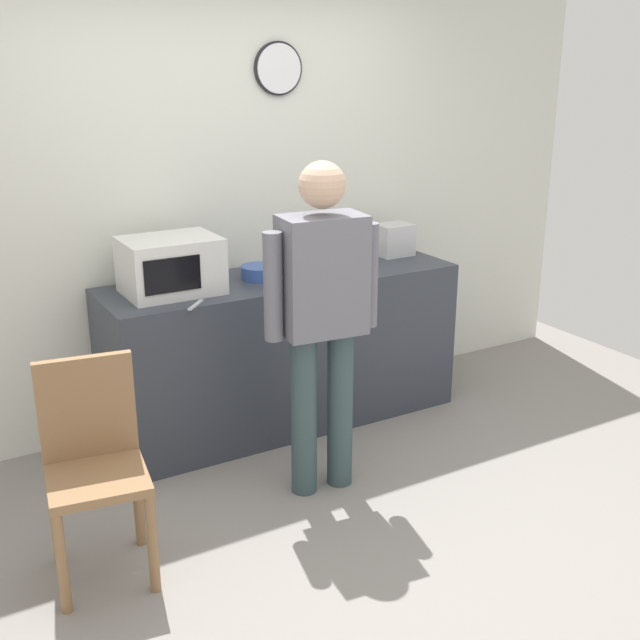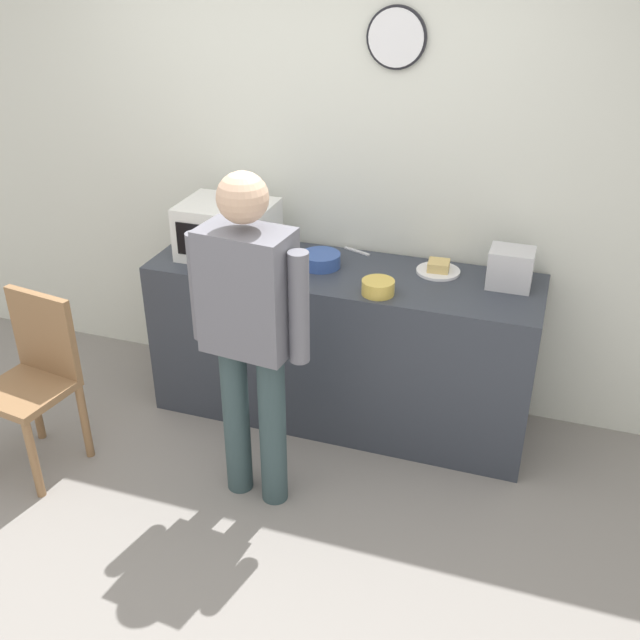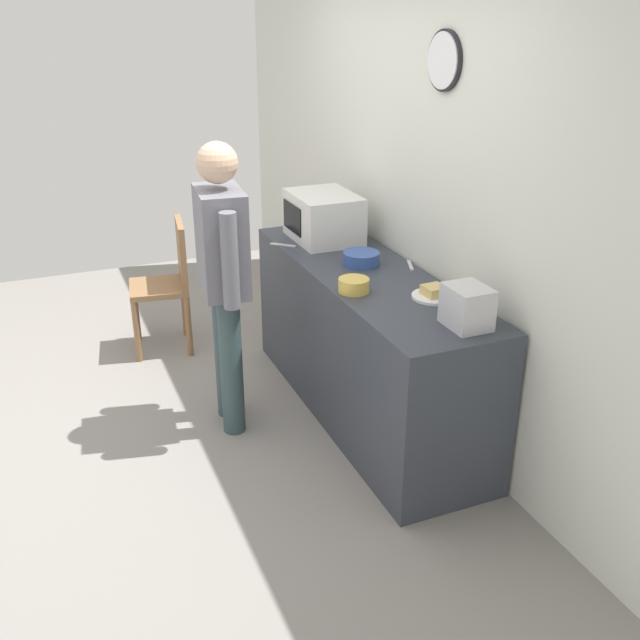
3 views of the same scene
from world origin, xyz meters
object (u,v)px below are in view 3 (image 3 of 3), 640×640
at_px(salad_bowl, 361,258).
at_px(person_standing, 223,269).
at_px(sandwich_plate, 434,294).
at_px(spoon_utensil, 410,265).
at_px(cereal_bowl, 354,285).
at_px(toaster, 467,307).
at_px(wooden_chair, 169,280).
at_px(microwave, 323,217).
at_px(fork_utensil, 283,245).

xyz_separation_m(salad_bowl, person_standing, (-0.06, -0.81, 0.03)).
distance_m(sandwich_plate, spoon_utensil, 0.50).
relative_size(cereal_bowl, toaster, 0.75).
distance_m(toaster, person_standing, 1.38).
bearing_deg(cereal_bowl, wooden_chair, -156.80).
height_order(toaster, person_standing, person_standing).
bearing_deg(spoon_utensil, microwave, -157.79).
bearing_deg(toaster, spoon_utensil, 168.38).
relative_size(sandwich_plate, spoon_utensil, 1.36).
height_order(sandwich_plate, cereal_bowl, cereal_bowl).
bearing_deg(spoon_utensil, person_standing, -100.37).
height_order(toaster, wooden_chair, toaster).
bearing_deg(toaster, wooden_chair, -155.91).
bearing_deg(sandwich_plate, salad_bowl, -168.59).
relative_size(salad_bowl, spoon_utensil, 1.26).
relative_size(toaster, spoon_utensil, 1.29).
xyz_separation_m(toaster, wooden_chair, (-2.21, -0.99, -0.49)).
xyz_separation_m(sandwich_plate, fork_utensil, (-1.13, -0.43, -0.02)).
bearing_deg(cereal_bowl, spoon_utensil, 117.25).
xyz_separation_m(microwave, cereal_bowl, (0.91, -0.21, -0.11)).
bearing_deg(spoon_utensil, toaster, -11.62).
bearing_deg(microwave, wooden_chair, -127.87).
bearing_deg(fork_utensil, microwave, 93.96).
relative_size(toaster, fork_utensil, 1.29).
bearing_deg(person_standing, cereal_bowl, 53.16).
distance_m(cereal_bowl, spoon_utensil, 0.54).
bearing_deg(person_standing, spoon_utensil, 79.63).
height_order(cereal_bowl, toaster, toaster).
distance_m(salad_bowl, fork_utensil, 0.60).
relative_size(person_standing, wooden_chair, 1.78).
distance_m(microwave, spoon_utensil, 0.73).
distance_m(fork_utensil, person_standing, 0.68).
bearing_deg(sandwich_plate, spoon_utensil, 165.04).
height_order(salad_bowl, cereal_bowl, salad_bowl).
distance_m(fork_utensil, spoon_utensil, 0.85).
distance_m(microwave, salad_bowl, 0.54).
xyz_separation_m(microwave, wooden_chair, (-0.70, -0.90, -0.54)).
distance_m(cereal_bowl, person_standing, 0.74).
relative_size(cereal_bowl, wooden_chair, 0.18).
bearing_deg(person_standing, salad_bowl, 85.52).
bearing_deg(person_standing, sandwich_plate, 54.06).
bearing_deg(microwave, cereal_bowl, -12.84).
distance_m(microwave, person_standing, 0.93).
distance_m(sandwich_plate, wooden_chair, 2.15).
height_order(fork_utensil, wooden_chair, wooden_chair).
bearing_deg(cereal_bowl, toaster, 26.37).
distance_m(fork_utensil, wooden_chair, 1.02).
xyz_separation_m(microwave, person_standing, (0.47, -0.80, -0.09)).
bearing_deg(wooden_chair, toaster, 24.09).
relative_size(sandwich_plate, wooden_chair, 0.25).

